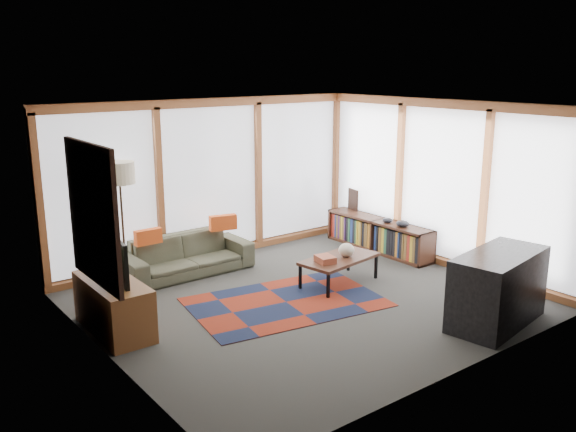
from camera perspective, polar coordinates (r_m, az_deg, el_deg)
ground at (r=8.35m, az=1.69°, el=-7.88°), size 5.50×5.50×0.00m
room_envelope at (r=8.64m, az=1.96°, el=3.53°), size 5.52×5.02×2.62m
rug at (r=8.26m, az=-0.18°, el=-8.06°), size 2.75×2.01×0.01m
sofa at (r=9.39m, az=-9.52°, el=-3.65°), size 2.01×0.80×0.59m
pillow_left at (r=9.01m, az=-12.96°, el=-1.90°), size 0.40×0.12×0.22m
pillow_right at (r=9.59m, az=-6.10°, el=-0.61°), size 0.45×0.22×0.24m
floor_lamp at (r=9.11m, az=-15.22°, el=-0.61°), size 0.45×0.45×1.78m
coffee_table at (r=8.91m, az=4.80°, el=-5.11°), size 1.27×0.78×0.40m
book_stack at (r=8.61m, az=3.50°, el=-4.06°), size 0.27×0.32×0.09m
vase at (r=8.88m, az=5.49°, el=-3.18°), size 0.28×0.28×0.20m
bookshelf at (r=10.54m, az=8.45°, el=-1.76°), size 0.40×2.18×0.54m
bowl_a at (r=10.05m, az=10.68°, el=-0.71°), size 0.24×0.24×0.11m
bowl_b at (r=10.27m, az=9.29°, el=-0.39°), size 0.17×0.17×0.08m
shelf_picture at (r=11.07m, az=6.11°, el=1.54°), size 0.09×0.29×0.38m
tv_console at (r=7.61m, az=-16.00°, el=-8.11°), size 0.53×1.27×0.64m
television at (r=7.44m, az=-16.38°, el=-3.86°), size 0.28×0.93×0.53m
bar_counter at (r=7.91m, az=19.04°, el=-6.43°), size 1.52×0.90×0.90m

